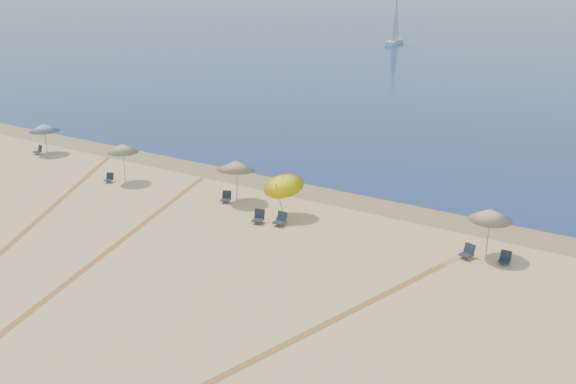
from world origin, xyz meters
name	(u,v)px	position (x,y,z in m)	size (l,w,h in m)	color
wet_sand	(323,193)	(0.00, 24.00, 0.00)	(500.00, 500.00, 0.00)	olive
umbrella_0	(44,127)	(-21.86, 20.88, 1.96)	(2.21, 2.21, 2.31)	gray
umbrella_1	(123,148)	(-12.00, 19.24, 2.23)	(1.96, 1.96, 2.57)	gray
umbrella_2	(236,165)	(-3.73, 20.19, 2.18)	(2.27, 2.30, 2.56)	gray
umbrella_3	(283,182)	(-0.10, 19.61, 1.97)	(2.28, 2.33, 2.63)	gray
umbrella_4	(490,214)	(10.98, 20.43, 2.12)	(2.04, 2.04, 2.47)	gray
chair_0	(38,150)	(-22.25, 20.43, 0.27)	(0.64, 0.71, 0.62)	black
chair_1	(109,178)	(-12.78, 18.61, 0.26)	(0.66, 0.71, 0.59)	black
chair_2	(226,197)	(-4.11, 19.67, 0.29)	(0.74, 0.79, 0.66)	black
chair_3	(259,217)	(-0.67, 18.07, 0.31)	(0.75, 0.82, 0.70)	black
chair_4	(281,219)	(0.54, 18.41, 0.31)	(0.59, 0.69, 0.71)	black
chair_5	(468,252)	(10.29, 19.74, 0.29)	(0.70, 0.77, 0.67)	black
chair_6	(505,258)	(11.97, 20.02, 0.27)	(0.53, 0.61, 0.61)	black
sailboat_1	(395,28)	(-28.59, 101.78, 2.84)	(2.30, 6.45, 9.40)	white
tire_tracks	(99,276)	(-3.13, 9.03, 0.00)	(53.60, 43.32, 0.00)	tan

